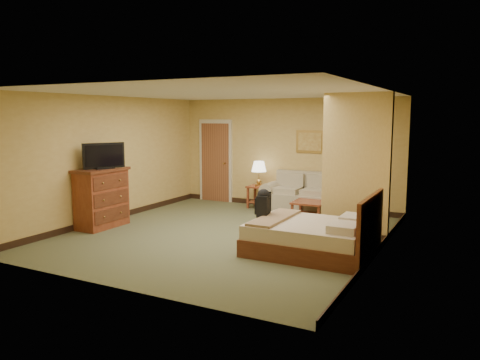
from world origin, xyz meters
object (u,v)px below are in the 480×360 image
Objects in this scene: coffee_table at (309,207)px; dresser at (102,198)px; loveseat at (303,200)px; bed at (314,237)px.

coffee_table is 0.58× the size of dresser.
dresser is at bearing -134.04° from loveseat.
loveseat is 1.56× the size of dresser.
loveseat reaches higher than coffee_table.
bed is (1.24, -2.96, -0.02)m from loveseat.
loveseat is 2.68× the size of coffee_table.
coffee_table is at bearing 34.68° from dresser.
bed is (0.83, -2.20, -0.02)m from coffee_table.
bed is at bearing -69.25° from coffee_table.
loveseat is at bearing 118.30° from coffee_table.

